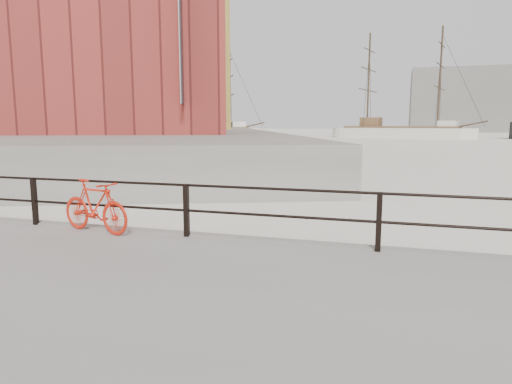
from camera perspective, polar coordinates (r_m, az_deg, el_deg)
The scene contains 14 objects.
ground at distance 8.20m, azimuth 14.91°, elevation -9.24°, with size 400.00×400.00×0.00m, color white.
far_quay at distance 89.39m, azimuth -9.86°, elevation 7.44°, with size 24.00×150.00×1.80m, color gray.
guardrail at distance 7.84m, azimuth 15.10°, elevation -3.64°, with size 28.00×0.10×1.00m, color black, non-canonical shape.
bicycle at distance 9.42m, azimuth -19.49°, elevation -1.69°, with size 1.73×0.26×1.04m, color red.
snow_mounds at distance 6.49m, azimuth 28.01°, elevation -10.14°, with size 19.68×2.16×0.34m.
schooner_mid at distance 82.07m, azimuth 17.59°, elevation 6.45°, with size 25.61×10.83×18.72m, color beige, non-canonical shape.
schooner_left at distance 83.80m, azimuth -6.66°, elevation 6.83°, with size 22.18×10.08×17.07m, color silver, non-canonical shape.
workboat_near at distance 49.08m, azimuth -18.42°, elevation 5.25°, with size 11.11×3.70×7.00m, color black, non-canonical shape.
workboat_far at distance 62.52m, azimuth -14.80°, elevation 6.03°, with size 10.80×3.73×7.00m, color black, non-canonical shape.
apartment_mustard at distance 57.79m, azimuth -15.11°, elevation 18.69°, with size 22.00×15.00×22.20m, color gold.
apartment_cream at distance 80.24m, azimuth -12.16°, elevation 15.50°, with size 20.00×15.00×21.20m, color beige.
apartment_grey at distance 102.09m, azimuth -10.63°, elevation 14.58°, with size 22.00×15.00×23.20m, color #A8A8A3.
apartment_brick at distance 124.82m, azimuth -9.58°, elevation 13.02°, with size 24.00×15.00×21.20m, color brown.
industrial_west at distance 149.28m, azimuth 24.99°, elevation 10.29°, with size 32.00×18.00×18.00m, color gray.
Camera 1 is at (0.21, -7.82, 2.47)m, focal length 32.00 mm.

